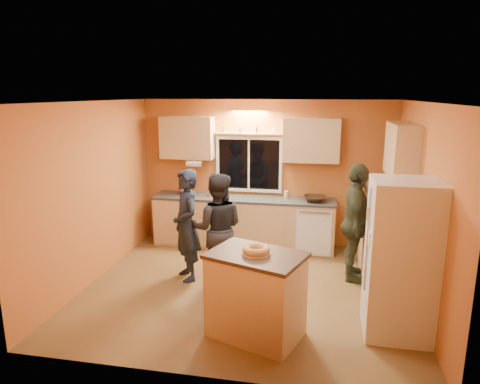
% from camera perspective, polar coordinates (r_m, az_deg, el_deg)
% --- Properties ---
extents(ground, '(4.50, 4.50, 0.00)m').
position_cam_1_polar(ground, '(6.24, 0.82, -12.68)').
color(ground, brown).
rests_on(ground, ground).
extents(room_shell, '(4.54, 4.04, 2.61)m').
position_cam_1_polar(room_shell, '(6.10, 2.65, 2.76)').
color(room_shell, '#C06231').
rests_on(room_shell, ground).
extents(back_counter, '(4.23, 0.62, 0.90)m').
position_cam_1_polar(back_counter, '(7.64, 3.14, -4.13)').
color(back_counter, tan).
rests_on(back_counter, ground).
extents(right_counter, '(0.62, 1.84, 0.90)m').
position_cam_1_polar(right_counter, '(6.52, 18.95, -7.94)').
color(right_counter, tan).
rests_on(right_counter, ground).
extents(refrigerator, '(0.72, 0.70, 1.80)m').
position_cam_1_polar(refrigerator, '(5.15, 20.62, -8.38)').
color(refrigerator, silver).
rests_on(refrigerator, ground).
extents(island, '(1.20, 1.00, 0.99)m').
position_cam_1_polar(island, '(4.94, 2.11, -13.50)').
color(island, tan).
rests_on(island, ground).
extents(bundt_pastry, '(0.31, 0.31, 0.09)m').
position_cam_1_polar(bundt_pastry, '(4.72, 2.17, -7.71)').
color(bundt_pastry, tan).
rests_on(bundt_pastry, island).
extents(person_left, '(0.67, 0.72, 1.65)m').
position_cam_1_polar(person_left, '(6.30, -7.15, -4.42)').
color(person_left, black).
rests_on(person_left, ground).
extents(person_center, '(0.86, 0.71, 1.61)m').
position_cam_1_polar(person_center, '(6.18, -3.04, -4.86)').
color(person_center, black).
rests_on(person_center, ground).
extents(person_right, '(0.46, 1.04, 1.74)m').
position_cam_1_polar(person_right, '(6.43, 15.12, -4.00)').
color(person_right, '#2F3320').
rests_on(person_right, ground).
extents(mixing_bowl, '(0.38, 0.38, 0.09)m').
position_cam_1_polar(mixing_bowl, '(7.41, 9.92, -0.87)').
color(mixing_bowl, black).
rests_on(mixing_bowl, back_counter).
extents(utensil_crock, '(0.14, 0.14, 0.17)m').
position_cam_1_polar(utensil_crock, '(7.68, -3.67, 0.08)').
color(utensil_crock, beige).
rests_on(utensil_crock, back_counter).
extents(potted_plant, '(0.36, 0.34, 0.32)m').
position_cam_1_polar(potted_plant, '(5.58, 20.46, -5.00)').
color(potted_plant, gray).
rests_on(potted_plant, right_counter).
extents(red_box, '(0.17, 0.14, 0.07)m').
position_cam_1_polar(red_box, '(7.06, 18.55, -2.17)').
color(red_box, '#A71919').
rests_on(red_box, right_counter).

